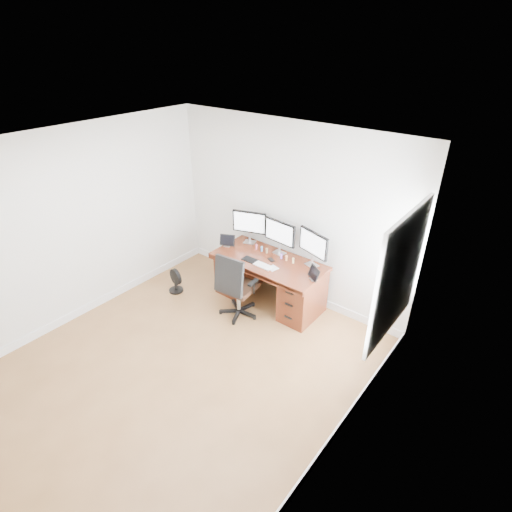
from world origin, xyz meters
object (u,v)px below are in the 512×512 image
Objects in this scene: monitor_center at (280,233)px; keyboard at (263,266)px; office_chair at (237,296)px; floor_fan at (175,281)px; desk at (269,279)px.

monitor_center is 1.90× the size of keyboard.
floor_fan is at bearing -179.32° from office_chair.
floor_fan is 1.59m from keyboard.
monitor_center is at bearing 98.02° from keyboard.
keyboard is (1.40, 0.51, 0.56)m from floor_fan.
monitor_center is (-0.00, 0.24, 0.68)m from desk.
floor_fan is (-1.19, -0.14, -0.15)m from office_chair.
floor_fan is at bearing -157.73° from keyboard.
floor_fan is 0.72× the size of monitor_center.
monitor_center is at bearing 73.20° from office_chair.
desk is 0.42m from keyboard.
office_chair reaches higher than floor_fan.
keyboard is (0.05, -0.46, -0.33)m from monitor_center.
keyboard is at bearing 55.01° from office_chair.
monitor_center is at bearing 46.11° from floor_fan.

